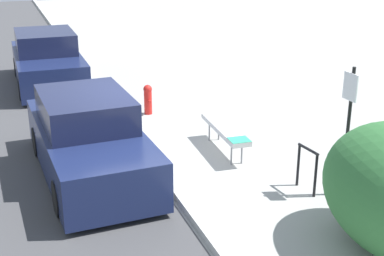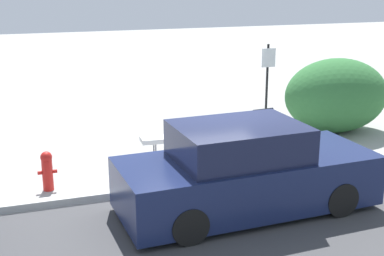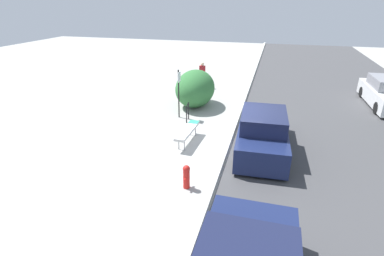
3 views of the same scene
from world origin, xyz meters
TOP-DOWN VIEW (x-y plane):
  - ground_plane at (0.00, 0.00)m, footprint 60.00×60.00m
  - road_strip at (0.00, -5.15)m, footprint 60.00×10.00m
  - curb at (0.00, 0.00)m, footprint 60.00×0.20m
  - bench at (0.02, 1.59)m, footprint 1.98×0.51m
  - bike_rack at (2.20, 2.22)m, footprint 0.55×0.10m
  - sign_post at (2.54, 2.73)m, footprint 0.36×0.08m
  - fire_hydrant at (-2.99, 0.75)m, footprint 0.36×0.22m
  - shrub_hedge at (4.37, 2.42)m, footprint 2.77×2.00m
  - pedestrian at (8.00, 2.91)m, footprint 0.22×0.37m
  - parked_car_near at (0.15, -1.27)m, footprint 4.47×1.91m

SIDE VIEW (x-z plane):
  - ground_plane at x=0.00m, z-range 0.00..0.00m
  - road_strip at x=0.00m, z-range 0.00..0.01m
  - curb at x=0.00m, z-range 0.00..0.13m
  - fire_hydrant at x=-2.99m, z-range 0.03..0.79m
  - bike_rack at x=2.20m, z-range 0.09..0.91m
  - bench at x=0.02m, z-range 0.22..0.79m
  - parked_car_near at x=0.15m, z-range -0.08..1.47m
  - pedestrian at x=8.00m, z-range 0.06..1.66m
  - shrub_hedge at x=4.37m, z-range 0.00..1.90m
  - sign_post at x=2.54m, z-range 0.23..2.53m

